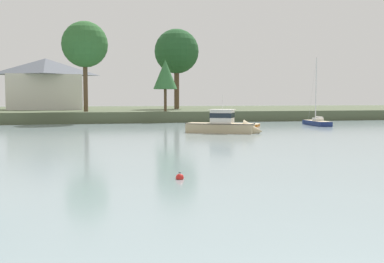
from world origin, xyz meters
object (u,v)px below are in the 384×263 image
at_px(mooring_buoy_red, 180,178).
at_px(cruiser_sand, 228,128).
at_px(dinghy_orange, 254,126).
at_px(sailboat_navy, 317,124).

bearing_deg(mooring_buoy_red, cruiser_sand, 66.74).
bearing_deg(dinghy_orange, cruiser_sand, -125.55).
xyz_separation_m(cruiser_sand, sailboat_navy, (15.16, 9.26, -0.31)).
bearing_deg(dinghy_orange, mooring_buoy_red, -116.89).
height_order(sailboat_navy, mooring_buoy_red, sailboat_navy).
height_order(cruiser_sand, mooring_buoy_red, cruiser_sand).
bearing_deg(dinghy_orange, sailboat_navy, 1.36).
distance_m(dinghy_orange, mooring_buoy_red, 37.35).
relative_size(cruiser_sand, sailboat_navy, 0.86).
bearing_deg(cruiser_sand, dinghy_orange, 54.45).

